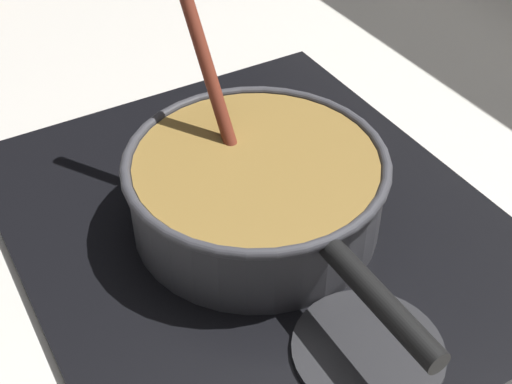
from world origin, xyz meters
TOP-DOWN VIEW (x-y plane):
  - ground at (0.00, 0.00)m, footprint 2.40×1.60m
  - hob_plate at (0.01, 0.12)m, footprint 0.56×0.48m
  - burner_ring at (0.01, 0.12)m, footprint 0.16×0.16m
  - spare_burner at (0.21, 0.12)m, footprint 0.14×0.14m
  - cooking_pan at (0.01, 0.12)m, footprint 0.45×0.27m

SIDE VIEW (x-z plane):
  - ground at x=0.00m, z-range -0.04..0.00m
  - hob_plate at x=0.01m, z-range 0.00..0.01m
  - spare_burner at x=0.21m, z-range 0.01..0.02m
  - burner_ring at x=0.01m, z-range 0.01..0.02m
  - cooking_pan at x=0.01m, z-range -0.08..0.20m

